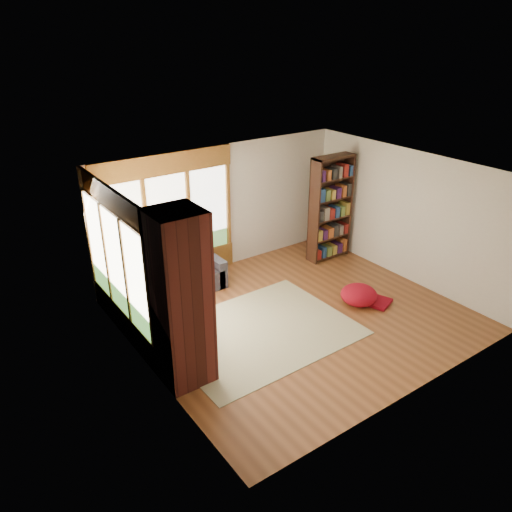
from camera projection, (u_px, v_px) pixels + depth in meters
floor at (297, 316)px, 8.88m from camera, size 5.50×5.50×0.00m
ceiling at (303, 174)px, 7.77m from camera, size 5.50×5.50×0.00m
wall_back at (221, 208)px, 10.18m from camera, size 5.50×0.04×2.60m
wall_front at (423, 314)px, 6.48m from camera, size 5.50×0.04×2.60m
wall_left at (146, 297)px, 6.89m from camera, size 0.04×5.00×2.60m
wall_right at (408, 216)px, 9.76m from camera, size 0.04×5.00×2.60m
windows_back at (168, 218)px, 9.51m from camera, size 2.82×0.10×1.90m
windows_left at (116, 262)px, 7.77m from camera, size 0.10×2.62×1.90m
roller_blind at (96, 222)px, 8.23m from camera, size 0.03×0.72×0.90m
brick_chimney at (181, 300)px, 6.82m from camera, size 0.70×0.70×2.60m
sectional_sofa at (154, 294)px, 8.99m from camera, size 2.20×2.20×0.80m
area_rug at (259, 331)px, 8.43m from camera, size 3.11×2.40×0.01m
bookshelf at (331, 208)px, 10.65m from camera, size 0.97×0.32×2.27m
pouf at (359, 294)px, 9.19m from camera, size 0.79×0.79×0.36m
dog_tan at (165, 258)px, 9.15m from camera, size 1.12×0.78×0.58m
dog_brindle at (152, 294)px, 8.10m from camera, size 0.70×0.81×0.39m
throw_pillows at (150, 266)px, 8.91m from camera, size 1.98×1.68×0.45m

